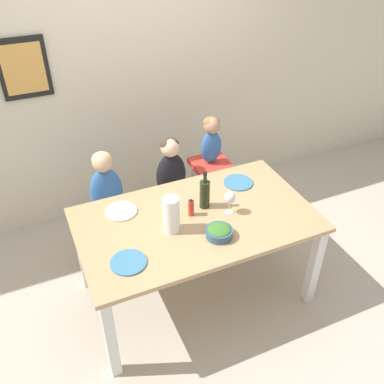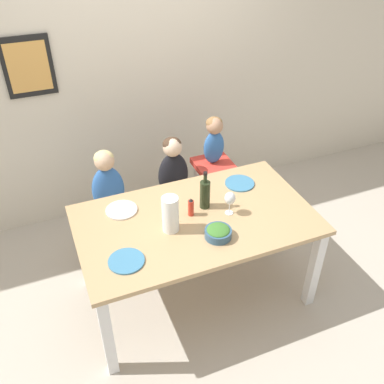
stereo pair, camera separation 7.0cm
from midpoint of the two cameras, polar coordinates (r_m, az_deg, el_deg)
name	(u,v)px [view 2 (the right image)]	position (r m, az deg, el deg)	size (l,w,h in m)	color
ground_plane	(195,291)	(3.58, 1.03, -13.04)	(14.00, 14.00, 0.00)	#BCB2A3
wall_back	(135,72)	(3.92, -7.13, 15.59)	(10.00, 0.09, 2.70)	beige
dining_table	(196,228)	(3.10, 1.16, -4.85)	(1.68, 0.98, 0.77)	tan
chair_far_left	(112,218)	(3.72, -10.05, -3.38)	(0.38, 0.37, 0.45)	silver
chair_far_center	(174,203)	(3.84, -1.88, -1.41)	(0.38, 0.37, 0.45)	silver
chair_right_highchair	(213,178)	(3.86, 3.31, 1.85)	(0.32, 0.31, 0.71)	silver
person_child_left	(107,181)	(3.50, -10.69, 1.39)	(0.27, 0.16, 0.57)	#3366B2
person_child_center	(173,167)	(3.62, -2.00, 3.32)	(0.27, 0.16, 0.57)	black
person_baby_right	(214,137)	(3.64, 3.52, 7.32)	(0.19, 0.15, 0.43)	#3366B2
wine_bottle	(205,194)	(3.07, 2.40, -0.22)	(0.07, 0.07, 0.30)	#232D19
paper_towel_roll	(170,214)	(2.86, -2.20, -2.98)	(0.11, 0.11, 0.27)	white
wine_glass_near	(230,199)	(3.02, 5.75, -0.89)	(0.08, 0.08, 0.18)	white
salad_bowl_large	(218,232)	(2.87, 4.22, -5.37)	(0.18, 0.18, 0.08)	#335675
dinner_plate_front_left	(126,261)	(2.74, -8.01, -9.10)	(0.23, 0.23, 0.01)	teal
dinner_plate_back_left	(121,210)	(3.14, -8.75, -2.38)	(0.23, 0.23, 0.01)	silver
dinner_plate_back_right	(240,183)	(3.40, 6.96, 1.17)	(0.23, 0.23, 0.01)	teal
condiment_bottle_hot_sauce	(191,207)	(3.02, 0.52, -2.04)	(0.04, 0.04, 0.15)	red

